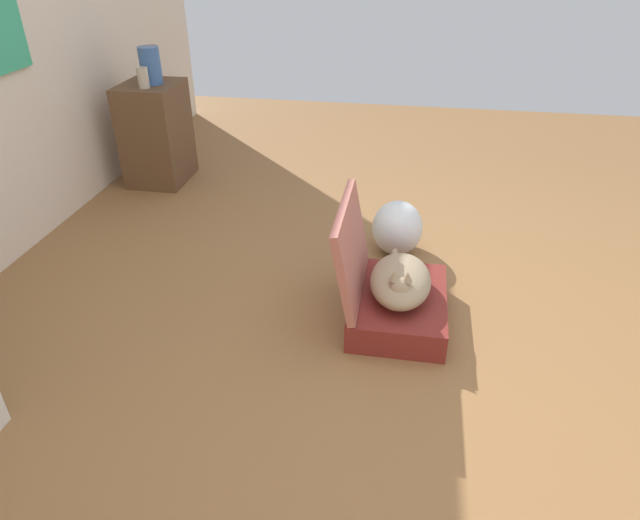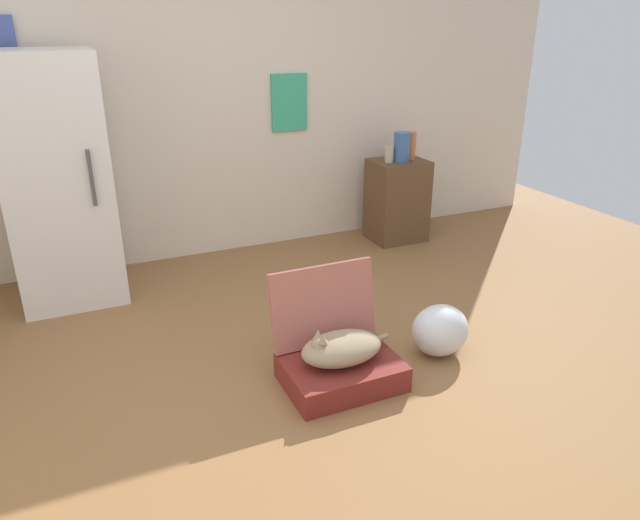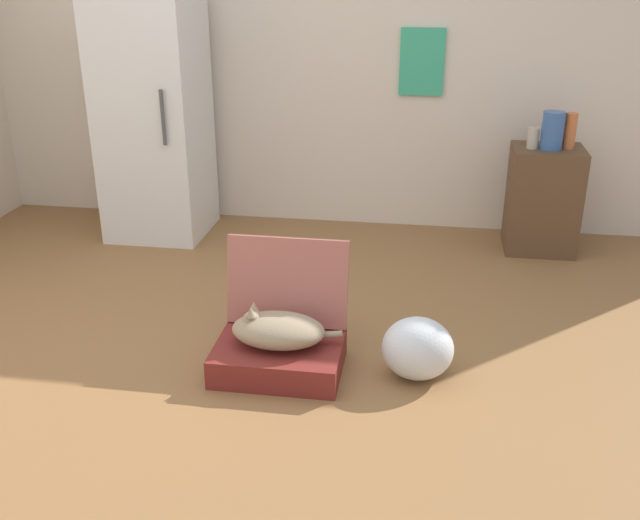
% 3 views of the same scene
% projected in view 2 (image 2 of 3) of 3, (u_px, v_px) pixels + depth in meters
% --- Properties ---
extents(ground_plane, '(7.68, 7.68, 0.00)m').
position_uv_depth(ground_plane, '(319.00, 395.00, 3.01)').
color(ground_plane, olive).
rests_on(ground_plane, ground).
extents(wall_back, '(6.40, 0.15, 2.60)m').
position_uv_depth(wall_back, '(197.00, 90.00, 4.41)').
color(wall_back, beige).
rests_on(wall_back, ground).
extents(suitcase_base, '(0.60, 0.44, 0.14)m').
position_uv_depth(suitcase_base, '(341.00, 372.00, 3.08)').
color(suitcase_base, maroon).
rests_on(suitcase_base, ground).
extents(suitcase_lid, '(0.60, 0.12, 0.44)m').
position_uv_depth(suitcase_lid, '(323.00, 305.00, 3.16)').
color(suitcase_lid, '#B26356').
rests_on(suitcase_lid, suitcase_base).
extents(cat, '(0.52, 0.28, 0.20)m').
position_uv_depth(cat, '(341.00, 348.00, 3.02)').
color(cat, '#998466').
rests_on(cat, suitcase_base).
extents(plastic_bag_white, '(0.33, 0.28, 0.30)m').
position_uv_depth(plastic_bag_white, '(440.00, 330.00, 3.33)').
color(plastic_bag_white, silver).
rests_on(plastic_bag_white, ground).
extents(refrigerator, '(0.65, 0.68, 1.63)m').
position_uv_depth(refrigerator, '(58.00, 181.00, 3.81)').
color(refrigerator, silver).
rests_on(refrigerator, ground).
extents(side_table, '(0.45, 0.38, 0.70)m').
position_uv_depth(side_table, '(397.00, 200.00, 5.02)').
color(side_table, brown).
rests_on(side_table, ground).
extents(vase_tall, '(0.07, 0.07, 0.13)m').
position_uv_depth(vase_tall, '(389.00, 154.00, 4.80)').
color(vase_tall, '#B7AD99').
rests_on(vase_tall, side_table).
extents(vase_short, '(0.08, 0.08, 0.23)m').
position_uv_depth(vase_short, '(411.00, 146.00, 4.89)').
color(vase_short, '#CC6B38').
rests_on(vase_short, side_table).
extents(vase_round, '(0.14, 0.14, 0.24)m').
position_uv_depth(vase_round, '(402.00, 147.00, 4.82)').
color(vase_round, '#38609E').
rests_on(vase_round, side_table).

